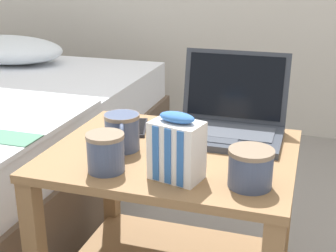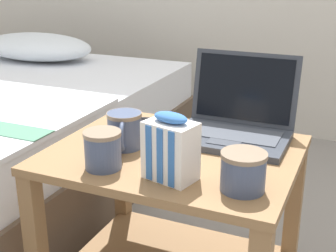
{
  "view_description": "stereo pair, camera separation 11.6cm",
  "coord_description": "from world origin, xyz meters",
  "px_view_note": "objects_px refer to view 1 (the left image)",
  "views": [
    {
      "loc": [
        0.33,
        -1.08,
        0.97
      ],
      "look_at": [
        0.0,
        -0.04,
        0.58
      ],
      "focal_mm": 50.0,
      "sensor_mm": 36.0,
      "label": 1
    },
    {
      "loc": [
        0.44,
        -1.04,
        0.97
      ],
      "look_at": [
        0.0,
        -0.04,
        0.58
      ],
      "focal_mm": 50.0,
      "sensor_mm": 36.0,
      "label": 2
    }
  ],
  "objects_px": {
    "mug_front_left": "(122,130)",
    "mug_mid_center": "(106,150)",
    "mug_front_right": "(251,165)",
    "laptop": "(229,119)",
    "cell_phone": "(134,127)",
    "snack_bag": "(177,148)"
  },
  "relations": [
    {
      "from": "mug_front_left",
      "to": "mug_mid_center",
      "type": "relative_size",
      "value": 1.03
    },
    {
      "from": "mug_front_left",
      "to": "mug_front_right",
      "type": "relative_size",
      "value": 0.94
    },
    {
      "from": "laptop",
      "to": "mug_front_left",
      "type": "distance_m",
      "value": 0.31
    },
    {
      "from": "mug_front_right",
      "to": "cell_phone",
      "type": "height_order",
      "value": "mug_front_right"
    },
    {
      "from": "laptop",
      "to": "cell_phone",
      "type": "bearing_deg",
      "value": -171.75
    },
    {
      "from": "mug_front_right",
      "to": "cell_phone",
      "type": "distance_m",
      "value": 0.46
    },
    {
      "from": "laptop",
      "to": "snack_bag",
      "type": "bearing_deg",
      "value": -100.71
    },
    {
      "from": "mug_mid_center",
      "to": "snack_bag",
      "type": "distance_m",
      "value": 0.17
    },
    {
      "from": "mug_mid_center",
      "to": "snack_bag",
      "type": "xyz_separation_m",
      "value": [
        0.17,
        0.01,
        0.02
      ]
    },
    {
      "from": "mug_mid_center",
      "to": "snack_bag",
      "type": "height_order",
      "value": "snack_bag"
    },
    {
      "from": "mug_front_right",
      "to": "snack_bag",
      "type": "xyz_separation_m",
      "value": [
        -0.16,
        -0.01,
        0.02
      ]
    },
    {
      "from": "laptop",
      "to": "mug_front_right",
      "type": "relative_size",
      "value": 2.22
    },
    {
      "from": "mug_front_left",
      "to": "cell_phone",
      "type": "xyz_separation_m",
      "value": [
        -0.03,
        0.16,
        -0.05
      ]
    },
    {
      "from": "laptop",
      "to": "mug_mid_center",
      "type": "distance_m",
      "value": 0.4
    },
    {
      "from": "mug_mid_center",
      "to": "cell_phone",
      "type": "relative_size",
      "value": 0.77
    },
    {
      "from": "cell_phone",
      "to": "mug_front_right",
      "type": "bearing_deg",
      "value": -34.89
    },
    {
      "from": "mug_front_left",
      "to": "cell_phone",
      "type": "height_order",
      "value": "mug_front_left"
    },
    {
      "from": "mug_mid_center",
      "to": "snack_bag",
      "type": "bearing_deg",
      "value": 2.88
    },
    {
      "from": "cell_phone",
      "to": "snack_bag",
      "type": "bearing_deg",
      "value": -52.37
    },
    {
      "from": "laptop",
      "to": "snack_bag",
      "type": "relative_size",
      "value": 1.95
    },
    {
      "from": "mug_front_right",
      "to": "mug_mid_center",
      "type": "xyz_separation_m",
      "value": [
        -0.33,
        -0.02,
        0.0
      ]
    },
    {
      "from": "snack_bag",
      "to": "mug_front_right",
      "type": "bearing_deg",
      "value": 4.58
    }
  ]
}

